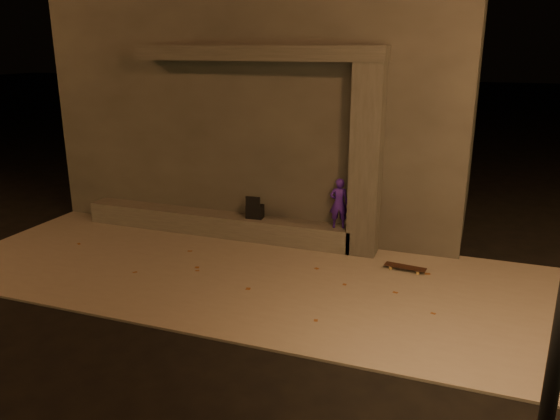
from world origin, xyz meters
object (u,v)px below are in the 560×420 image
at_px(backpack, 255,210).
at_px(skateboard, 405,267).
at_px(skateboarder, 339,203).
at_px(column, 366,162).

bearing_deg(backpack, skateboard, -15.44).
bearing_deg(skateboarder, column, 163.88).
distance_m(backpack, skateboard, 3.30).
distance_m(skateboarder, skateboard, 1.79).
bearing_deg(column, skateboard, -35.32).
bearing_deg(skateboard, skateboarder, 162.52).
distance_m(skateboarder, backpack, 1.80).
bearing_deg(skateboard, backpack, 175.64).
height_order(skateboarder, backpack, skateboarder).
height_order(backpack, skateboard, backpack).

